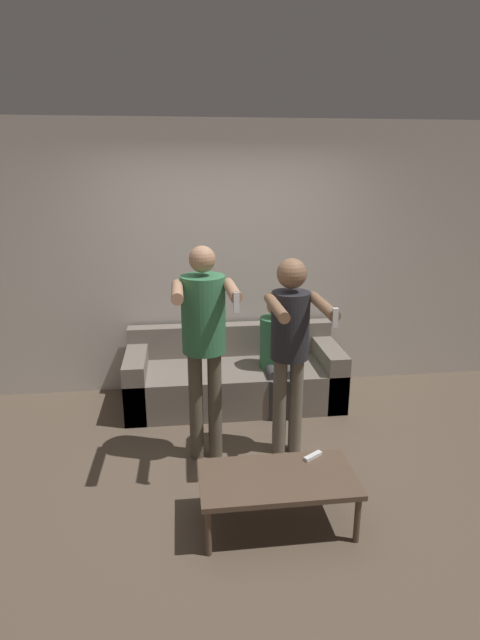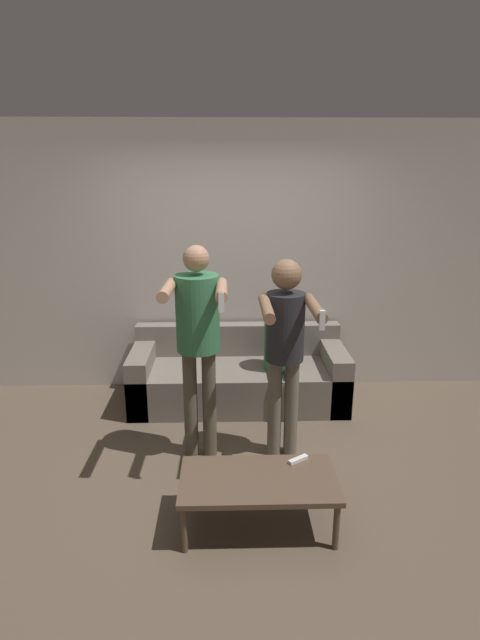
% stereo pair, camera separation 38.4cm
% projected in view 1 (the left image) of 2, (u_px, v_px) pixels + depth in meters
% --- Properties ---
extents(ground_plane, '(14.00, 14.00, 0.00)m').
position_uv_depth(ground_plane, '(246.00, 475.00, 3.82)').
color(ground_plane, brown).
extents(wall_back, '(6.40, 0.06, 2.70)m').
position_uv_depth(wall_back, '(224.00, 260.00, 5.05)').
color(wall_back, beige).
rests_on(wall_back, ground_plane).
extents(couch, '(2.08, 0.82, 0.72)m').
position_uv_depth(couch, '(234.00, 377.00, 4.96)').
color(couch, slate).
rests_on(couch, ground_plane).
extents(person_standing_left, '(0.45, 0.73, 1.72)m').
position_uv_depth(person_standing_left, '(204.00, 330.00, 3.74)').
color(person_standing_left, brown).
rests_on(person_standing_left, ground_plane).
extents(person_standing_right, '(0.42, 0.73, 1.61)m').
position_uv_depth(person_standing_right, '(291.00, 337.00, 3.83)').
color(person_standing_right, '#6B6051').
rests_on(person_standing_right, ground_plane).
extents(person_seated, '(0.32, 0.53, 1.11)m').
position_uv_depth(person_seated, '(277.00, 349.00, 4.75)').
color(person_seated, '#383838').
rests_on(person_seated, ground_plane).
extents(coffee_table, '(1.01, 0.53, 0.36)m').
position_uv_depth(coffee_table, '(278.00, 481.00, 3.21)').
color(coffee_table, brown).
rests_on(coffee_table, ground_plane).
extents(remote_on_table, '(0.15, 0.11, 0.02)m').
position_uv_depth(remote_on_table, '(313.00, 456.00, 3.41)').
color(remote_on_table, white).
rests_on(remote_on_table, coffee_table).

